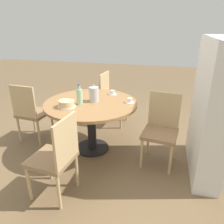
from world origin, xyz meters
name	(u,v)px	position (x,y,z in m)	size (l,w,h in m)	color
ground_plane	(93,148)	(0.00, 0.00, 0.00)	(14.00, 14.00, 0.00)	brown
dining_table	(91,111)	(0.00, 0.00, 0.61)	(1.27, 1.27, 0.74)	black
chair_a	(111,97)	(-0.97, 0.05, 0.49)	(0.47, 0.47, 0.93)	tan
chair_b	(31,112)	(-0.02, -0.97, 0.49)	(0.46, 0.46, 0.93)	tan
chair_c	(57,156)	(0.97, -0.05, 0.49)	(0.47, 0.47, 0.93)	tan
chair_d	(161,128)	(0.07, 0.97, 0.49)	(0.48, 0.48, 0.93)	tan
bookshelf	(207,113)	(0.11, 1.47, 0.76)	(1.06, 0.28, 1.61)	silver
coffee_pot	(94,94)	(-0.04, 0.03, 0.84)	(0.13, 0.13, 0.24)	silver
water_bottle	(79,96)	(0.11, -0.11, 0.85)	(0.08, 0.08, 0.27)	#99C6A3
cake_main	(67,104)	(0.25, -0.24, 0.78)	(0.23, 0.23, 0.09)	silver
cup_a	(113,93)	(-0.40, 0.21, 0.76)	(0.12, 0.12, 0.06)	white
cup_b	(130,101)	(-0.10, 0.52, 0.76)	(0.12, 0.12, 0.06)	white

